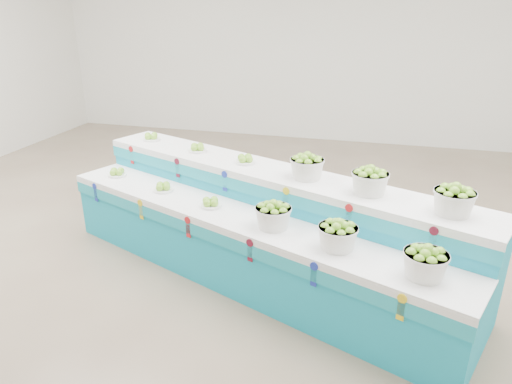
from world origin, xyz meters
TOP-DOWN VIEW (x-y plane):
  - ground at (0.00, 0.00)m, footprint 10.00×10.00m
  - back_wall at (0.00, 5.00)m, footprint 10.00×0.00m
  - display_stand at (0.43, -0.20)m, footprint 4.44×2.66m
  - plate_lower_left at (-1.32, 0.22)m, footprint 0.27×0.27m
  - plate_lower_mid at (-0.61, -0.07)m, footprint 0.27×0.27m
  - plate_lower_right at (0.01, -0.32)m, footprint 0.27×0.27m
  - basket_lower_left at (0.70, -0.60)m, footprint 0.42×0.42m
  - basket_lower_mid at (1.28, -0.83)m, footprint 0.42×0.42m
  - basket_lower_right at (1.92, -1.10)m, footprint 0.42×0.42m
  - plate_upper_left at (-1.12, 0.72)m, footprint 0.27×0.27m
  - plate_upper_mid at (-0.41, 0.43)m, footprint 0.27×0.27m
  - plate_upper_right at (0.22, 0.18)m, footprint 0.27×0.27m
  - basket_upper_left at (0.90, -0.10)m, footprint 0.42×0.42m
  - basket_upper_mid at (1.48, -0.34)m, footprint 0.42×0.42m
  - basket_upper_right at (2.12, -0.60)m, footprint 0.42×0.42m

SIDE VIEW (x-z plane):
  - ground at x=0.00m, z-range 0.00..0.00m
  - display_stand at x=0.43m, z-range 0.00..1.02m
  - plate_lower_left at x=-1.32m, z-range 0.72..0.82m
  - plate_lower_mid at x=-0.61m, z-range 0.72..0.82m
  - plate_lower_right at x=0.01m, z-range 0.72..0.82m
  - basket_lower_left at x=0.70m, z-range 0.72..0.96m
  - basket_lower_mid at x=1.28m, z-range 0.72..0.96m
  - basket_lower_right at x=1.92m, z-range 0.72..0.96m
  - plate_upper_left at x=-1.12m, z-range 1.02..1.12m
  - plate_upper_mid at x=-0.41m, z-range 1.02..1.12m
  - plate_upper_right at x=0.22m, z-range 1.02..1.12m
  - basket_upper_left at x=0.90m, z-range 1.02..1.26m
  - basket_upper_mid at x=1.48m, z-range 1.02..1.26m
  - basket_upper_right at x=2.12m, z-range 1.02..1.26m
  - back_wall at x=0.00m, z-range -3.00..7.00m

